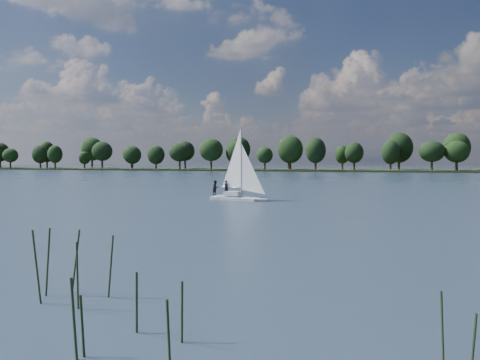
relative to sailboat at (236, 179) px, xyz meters
name	(u,v)px	position (x,y,z in m)	size (l,w,h in m)	color
ground	(299,180)	(-6.96, 62.53, -2.49)	(700.00, 700.00, 0.00)	#233342
far_shore	(358,171)	(-6.96, 174.53, -2.49)	(660.00, 40.00, 1.50)	black
sailboat	(236,179)	(0.00, 0.00, 0.00)	(7.02, 3.49, 8.91)	silver
treeline	(360,152)	(-5.75, 171.22, 5.58)	(561.84, 74.10, 18.06)	black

